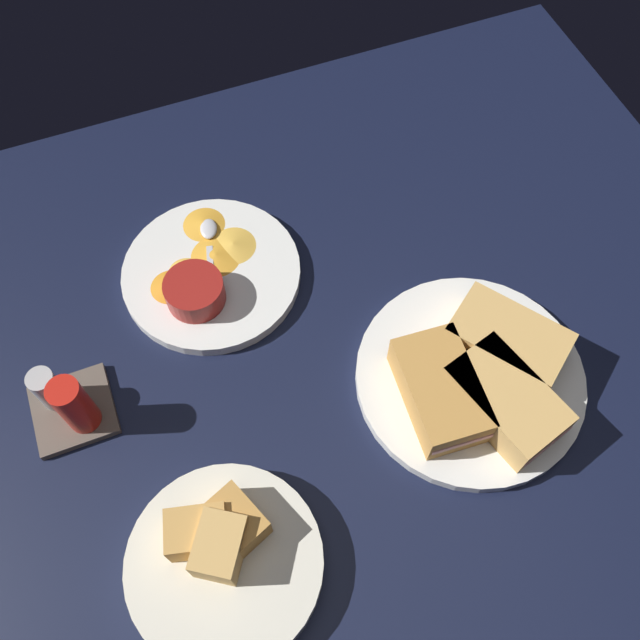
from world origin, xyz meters
TOP-DOWN VIEW (x-y plane):
  - ground_plane at (0.00, 0.00)cm, footprint 110.00×110.00cm
  - plate_sandwich_main at (-1.51, -12.63)cm, footprint 26.79×26.79cm
  - sandwich_half_near at (-2.71, -7.68)cm, footprint 13.75×8.56cm
  - sandwich_half_far at (-6.45, -13.83)cm, footprint 14.66×10.84cm
  - sandwich_half_extra at (-0.30, -17.58)cm, footprint 14.99×13.77cm
  - ramekin_dark_sauce at (-1.02, -18.64)cm, footprint 6.27×6.27cm
  - spoon_by_dark_ramekin at (0.11, -13.57)cm, footprint 3.60×9.94cm
  - plate_chips_companion at (23.42, 11.39)cm, footprint 22.69×22.69cm
  - ramekin_light_gravy at (20.02, 14.23)cm, footprint 7.30×7.30cm
  - spoon_by_gravy_ramekin at (28.11, 10.16)cm, footprint 9.91×3.95cm
  - plantain_chip_scatter at (25.94, 11.20)cm, footprint 14.86×16.77cm
  - bread_basket_rear at (-10.76, 20.29)cm, footprint 20.11×20.11cm
  - condiment_caddy at (11.04, 31.42)cm, footprint 9.00×9.00cm

SIDE VIEW (x-z plane):
  - ground_plane at x=0.00cm, z-range -3.00..0.00cm
  - plate_sandwich_main at x=-1.51cm, z-range 0.00..1.60cm
  - plate_chips_companion at x=23.42cm, z-range 0.00..1.60cm
  - plantain_chip_scatter at x=25.94cm, z-range 1.60..2.20cm
  - spoon_by_dark_ramekin at x=0.11cm, z-range 1.56..2.36cm
  - spoon_by_gravy_ramekin at x=28.11cm, z-range 1.56..2.36cm
  - bread_basket_rear at x=-10.76cm, z-range -1.58..6.12cm
  - condiment_caddy at x=11.04cm, z-range -1.34..8.16cm
  - ramekin_light_gravy at x=20.02cm, z-range 1.74..5.12cm
  - ramekin_dark_sauce at x=-1.02cm, z-range 1.75..5.99cm
  - sandwich_half_near at x=-2.71cm, z-range 1.60..6.40cm
  - sandwich_half_far at x=-6.45cm, z-range 1.60..6.40cm
  - sandwich_half_extra at x=-0.30cm, z-range 1.60..6.40cm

